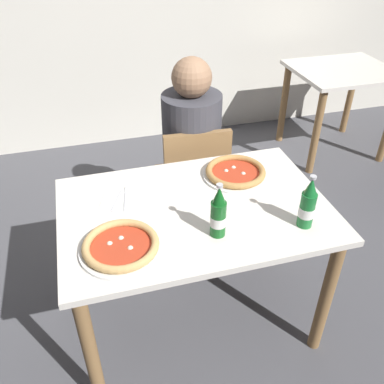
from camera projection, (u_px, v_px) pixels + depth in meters
ground_plane at (194, 315)px, 2.30m from camera, size 8.00×8.00×0.00m
dining_table_main at (195, 227)px, 1.93m from camera, size 1.20×0.80×0.75m
chair_behind_table at (193, 179)px, 2.53m from camera, size 0.42×0.42×0.85m
diner_seated at (192, 161)px, 2.51m from camera, size 0.34×0.34×1.21m
dining_table_background at (340, 87)px, 3.46m from camera, size 0.80×0.70×0.75m
pizza_margherita_near at (121, 246)px, 1.63m from camera, size 0.33×0.33×0.04m
pizza_marinara_far at (235, 172)px, 2.06m from camera, size 0.32×0.32×0.04m
beer_bottle_left at (218, 214)px, 1.66m from camera, size 0.07×0.07×0.25m
beer_bottle_center at (308, 205)px, 1.70m from camera, size 0.07×0.07×0.25m
napkin_with_cutlery at (122, 200)px, 1.90m from camera, size 0.23×0.23×0.01m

